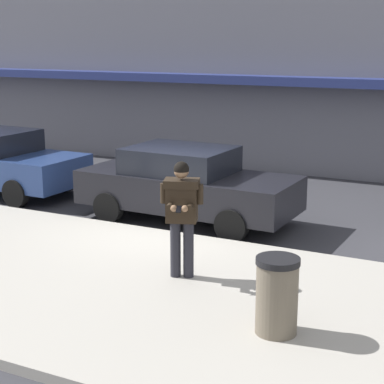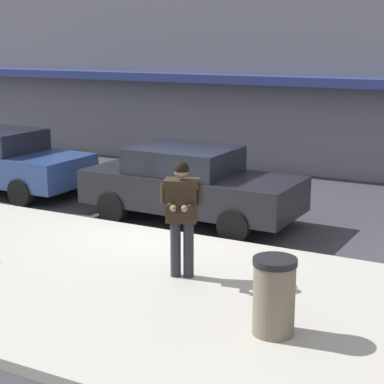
% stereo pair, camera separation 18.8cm
% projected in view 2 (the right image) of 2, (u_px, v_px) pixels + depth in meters
% --- Properties ---
extents(ground_plane, '(80.00, 80.00, 0.00)m').
position_uv_depth(ground_plane, '(173.00, 234.00, 12.47)').
color(ground_plane, '#333338').
extents(sidewalk, '(32.00, 5.30, 0.14)m').
position_uv_depth(sidewalk, '(137.00, 289.00, 9.55)').
color(sidewalk, '#A8A399').
rests_on(sidewalk, ground).
extents(curb_paint_line, '(28.00, 0.12, 0.01)m').
position_uv_depth(curb_paint_line, '(221.00, 241.00, 12.06)').
color(curb_paint_line, silver).
rests_on(curb_paint_line, ground).
extents(parked_sedan_near, '(4.55, 2.03, 1.54)m').
position_uv_depth(parked_sedan_near, '(1.00, 160.00, 15.76)').
color(parked_sedan_near, navy).
rests_on(parked_sedan_near, ground).
extents(parked_sedan_mid, '(4.55, 2.03, 1.54)m').
position_uv_depth(parked_sedan_mid, '(190.00, 184.00, 13.20)').
color(parked_sedan_mid, black).
rests_on(parked_sedan_mid, ground).
extents(man_texting_on_phone, '(0.62, 0.65, 1.81)m').
position_uv_depth(man_texting_on_phone, '(182.00, 207.00, 9.60)').
color(man_texting_on_phone, '#23232B').
rests_on(man_texting_on_phone, sidewalk).
extents(trash_bin, '(0.55, 0.55, 0.98)m').
position_uv_depth(trash_bin, '(274.00, 296.00, 7.85)').
color(trash_bin, '#665B4C').
rests_on(trash_bin, sidewalk).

